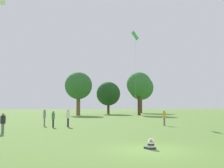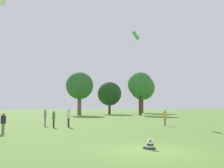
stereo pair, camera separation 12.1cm
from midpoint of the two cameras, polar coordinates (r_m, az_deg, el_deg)
ground_plane at (r=13.44m, az=7.88°, el=-14.10°), size 300.00×300.00×0.00m
seated_toddler at (r=13.76m, az=8.16°, el=-12.98°), size 0.51×0.58×0.55m
person_standing_0 at (r=29.53m, az=-14.59°, el=-6.73°), size 0.41×0.41×1.77m
person_standing_1 at (r=22.44m, az=-22.80°, el=-7.54°), size 0.48×0.48×1.62m
person_standing_3 at (r=27.57m, az=-9.66°, el=-6.94°), size 0.47×0.47×1.84m
person_standing_4 at (r=29.44m, az=11.19°, el=-6.98°), size 0.52×0.52×1.68m
person_standing_5 at (r=27.43m, az=-12.80°, el=-7.13°), size 0.42×0.42×1.65m
kite_3 at (r=38.73m, az=4.96°, el=10.06°), size 0.99×1.44×12.89m
distant_tree_0 at (r=67.42m, az=-0.85°, el=-2.14°), size 6.12×6.12×8.33m
distant_tree_1 at (r=78.16m, az=6.31°, el=-0.81°), size 7.33×7.33×11.19m
distant_tree_2 at (r=60.47m, az=-7.37°, el=-0.41°), size 6.24×6.24×9.90m
distant_tree_3 at (r=60.45m, az=5.83°, el=-0.15°), size 5.68×5.68×9.90m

